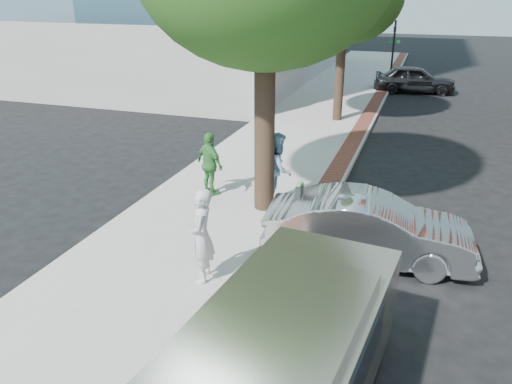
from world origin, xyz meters
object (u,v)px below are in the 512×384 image
at_px(bg_car, 415,79).
at_px(sedan_silver, 368,229).
at_px(parking_meter, 299,199).
at_px(van, 281,366).
at_px(person_gray, 202,236).
at_px(person_green, 210,164).
at_px(person_officer, 278,169).

bearing_deg(bg_car, sedan_silver, 173.41).
height_order(parking_meter, van, van).
xyz_separation_m(person_gray, bg_car, (3.02, 22.13, -0.36)).
distance_m(person_green, sedan_silver, 5.02).
height_order(person_officer, person_green, person_officer).
xyz_separation_m(person_green, sedan_silver, (4.61, -1.96, -0.31)).
xyz_separation_m(person_green, bg_car, (4.68, 18.01, -0.29)).
relative_size(parking_meter, person_officer, 0.75).
bearing_deg(parking_meter, bg_car, 85.32).
bearing_deg(sedan_silver, bg_car, -5.55).
bearing_deg(person_officer, sedan_silver, -137.41).
bearing_deg(parking_meter, person_officer, 118.81).
distance_m(person_gray, sedan_silver, 3.68).
bearing_deg(person_green, person_gray, 142.12).
distance_m(parking_meter, person_officer, 2.25).
height_order(person_green, sedan_silver, person_green).
height_order(person_gray, person_green, person_gray).
height_order(person_officer, bg_car, person_officer).
relative_size(person_gray, sedan_silver, 0.43).
bearing_deg(person_officer, bg_car, -18.93).
xyz_separation_m(parking_meter, person_green, (-3.04, 1.93, -0.15)).
relative_size(person_officer, person_green, 1.09).
relative_size(person_green, bg_car, 0.40).
relative_size(parking_meter, bg_car, 0.33).
xyz_separation_m(person_gray, sedan_silver, (2.96, 2.16, -0.38)).
bearing_deg(van, person_gray, 136.43).
bearing_deg(person_gray, person_officer, 160.02).
height_order(person_gray, sedan_silver, person_gray).
relative_size(person_officer, bg_car, 0.44).
distance_m(parking_meter, person_gray, 2.59).
height_order(sedan_silver, van, van).
bearing_deg(sedan_silver, person_green, 61.57).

